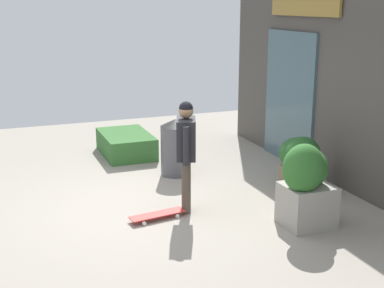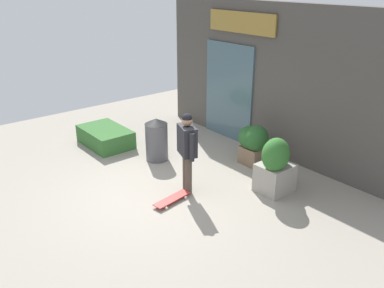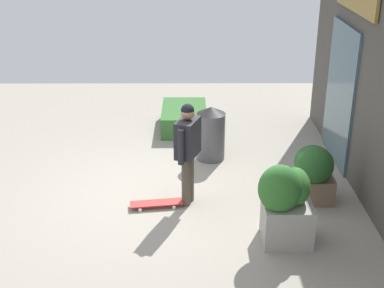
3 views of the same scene
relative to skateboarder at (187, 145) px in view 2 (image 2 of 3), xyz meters
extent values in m
plane|color=gray|center=(-0.28, -0.43, -0.97)|extent=(12.00, 12.00, 0.00)
cube|color=#4C4742|center=(-0.28, 2.78, 0.73)|extent=(7.01, 0.25, 3.40)
cube|color=#47606B|center=(-1.63, 2.63, 0.23)|extent=(1.60, 0.06, 2.41)
cube|color=olive|center=(-1.28, 2.61, 1.93)|extent=(2.05, 0.05, 0.48)
cylinder|color=#4C4238|center=(0.08, -0.03, -0.58)|extent=(0.13, 0.13, 0.79)
cylinder|color=#4C4238|center=(-0.08, 0.03, -0.58)|extent=(0.13, 0.13, 0.79)
cube|color=#232328|center=(0.00, 0.00, 0.10)|extent=(0.53, 0.41, 0.56)
cylinder|color=#232328|center=(0.26, -0.10, 0.07)|extent=(0.09, 0.09, 0.53)
cylinder|color=#232328|center=(-0.26, 0.10, 0.07)|extent=(0.09, 0.09, 0.53)
sphere|color=#997051|center=(0.00, 0.00, 0.49)|extent=(0.20, 0.20, 0.20)
sphere|color=black|center=(0.00, 0.00, 0.52)|extent=(0.19, 0.19, 0.19)
cube|color=red|center=(0.13, -0.47, -0.91)|extent=(0.32, 0.81, 0.02)
cylinder|color=silver|center=(0.28, -0.71, -0.95)|extent=(0.04, 0.06, 0.05)
cylinder|color=silver|center=(0.06, -0.74, -0.95)|extent=(0.04, 0.06, 0.05)
cylinder|color=silver|center=(0.21, -0.21, -0.95)|extent=(0.04, 0.06, 0.05)
cylinder|color=silver|center=(-0.01, -0.24, -0.95)|extent=(0.04, 0.06, 0.05)
cube|color=brown|center=(-0.08, 1.96, -0.77)|extent=(0.50, 0.51, 0.40)
ellipsoid|color=#235123|center=(0.03, 1.89, -0.33)|extent=(0.50, 0.56, 0.57)
ellipsoid|color=#235123|center=(-0.13, 1.90, -0.35)|extent=(0.60, 0.57, 0.51)
cube|color=gray|center=(1.05, 1.33, -0.69)|extent=(0.57, 0.65, 0.57)
ellipsoid|color=#2D6628|center=(0.97, 1.42, -0.19)|extent=(0.53, 0.38, 0.51)
ellipsoid|color=#2D6628|center=(1.14, 1.18, -0.13)|extent=(0.48, 0.56, 0.65)
cylinder|color=#4C4C51|center=(-1.61, 0.40, -0.54)|extent=(0.50, 0.50, 0.86)
cone|color=black|center=(-1.61, 0.40, -0.05)|extent=(0.51, 0.51, 0.13)
cube|color=#33662D|center=(-3.13, -0.09, -0.76)|extent=(1.41, 0.90, 0.43)
camera|label=1|loc=(6.61, -2.47, 1.93)|focal=49.23mm
camera|label=2|loc=(5.50, -4.37, 2.93)|focal=38.28mm
camera|label=3|loc=(7.21, 0.03, 3.11)|focal=50.21mm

